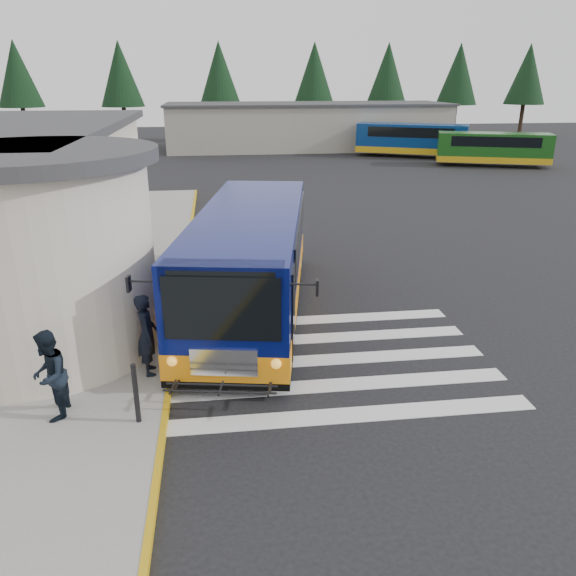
{
  "coord_description": "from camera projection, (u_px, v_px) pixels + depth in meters",
  "views": [
    {
      "loc": [
        -2.83,
        -12.67,
        6.4
      ],
      "look_at": [
        -1.28,
        -0.5,
        1.79
      ],
      "focal_mm": 35.0,
      "sensor_mm": 36.0,
      "label": 1
    }
  ],
  "objects": [
    {
      "name": "ground",
      "position": [
        335.0,
        344.0,
        14.35
      ],
      "size": [
        140.0,
        140.0,
        0.0
      ],
      "primitive_type": "plane",
      "color": "black",
      "rests_on": "ground"
    },
    {
      "name": "sidewalk",
      "position": [
        16.0,
        301.0,
        16.97
      ],
      "size": [
        10.0,
        34.0,
        0.15
      ],
      "primitive_type": "cube",
      "color": "gray",
      "rests_on": "ground"
    },
    {
      "name": "curb_strip",
      "position": [
        182.0,
        293.0,
        17.56
      ],
      "size": [
        0.12,
        34.0,
        0.16
      ],
      "primitive_type": "cube",
      "color": "gold",
      "rests_on": "ground"
    },
    {
      "name": "crosswalk",
      "position": [
        321.0,
        360.0,
        13.55
      ],
      "size": [
        8.0,
        5.35,
        0.01
      ],
      "color": "silver",
      "rests_on": "ground"
    },
    {
      "name": "depot_building",
      "position": [
        307.0,
        126.0,
        53.33
      ],
      "size": [
        26.4,
        8.4,
        4.2
      ],
      "color": "gray",
      "rests_on": "ground"
    },
    {
      "name": "tree_line",
      "position": [
        298.0,
        74.0,
        59.15
      ],
      "size": [
        58.4,
        4.4,
        10.0
      ],
      "color": "black",
      "rests_on": "ground"
    },
    {
      "name": "transit_bus",
      "position": [
        250.0,
        265.0,
        15.87
      ],
      "size": [
        4.95,
        10.81,
        2.97
      ],
      "rotation": [
        0.0,
        0.0,
        -0.18
      ],
      "color": "#070F59",
      "rests_on": "ground"
    },
    {
      "name": "pedestrian_a",
      "position": [
        147.0,
        334.0,
        12.38
      ],
      "size": [
        0.55,
        0.75,
        1.88
      ],
      "primitive_type": "imported",
      "rotation": [
        0.0,
        0.0,
        1.72
      ],
      "color": "black",
      "rests_on": "sidewalk"
    },
    {
      "name": "pedestrian_b",
      "position": [
        49.0,
        375.0,
        10.73
      ],
      "size": [
        0.7,
        0.9,
        1.82
      ],
      "primitive_type": "imported",
      "rotation": [
        0.0,
        0.0,
        -1.55
      ],
      "color": "black",
      "rests_on": "sidewalk"
    },
    {
      "name": "bollard",
      "position": [
        136.0,
        393.0,
        10.67
      ],
      "size": [
        0.1,
        0.1,
        1.24
      ],
      "primitive_type": "cylinder",
      "color": "black",
      "rests_on": "sidewalk"
    },
    {
      "name": "far_bus_a",
      "position": [
        412.0,
        138.0,
        47.92
      ],
      "size": [
        9.36,
        6.33,
        2.36
      ],
      "rotation": [
        0.0,
        0.0,
        1.12
      ],
      "color": "navy",
      "rests_on": "ground"
    },
    {
      "name": "far_bus_b",
      "position": [
        493.0,
        148.0,
        42.88
      ],
      "size": [
        8.59,
        4.96,
        2.14
      ],
      "rotation": [
        0.0,
        0.0,
        1.23
      ],
      "color": "#154A13",
      "rests_on": "ground"
    }
  ]
}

